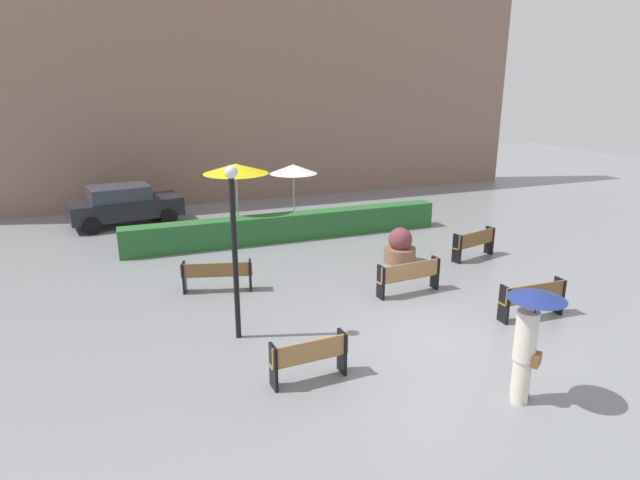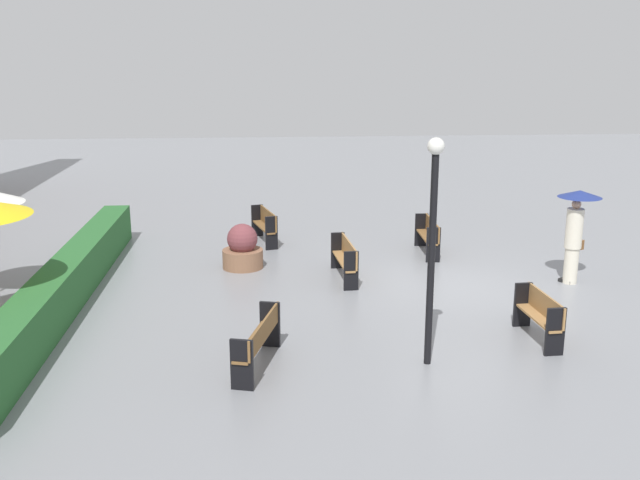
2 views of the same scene
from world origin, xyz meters
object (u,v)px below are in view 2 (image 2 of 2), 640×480
(bench_near_right, at_px, (429,234))
(planter_pot, at_px, (243,249))
(bench_far_left, at_px, (259,338))
(bench_near_left, at_px, (540,313))
(bench_mid_center, at_px, (346,257))
(bench_far_right, at_px, (265,223))
(pedestrian_with_umbrella, at_px, (576,224))
(lamp_post, at_px, (433,229))

(bench_near_right, distance_m, planter_pot, 4.93)
(bench_far_left, bearing_deg, bench_near_left, -81.45)
(bench_mid_center, height_order, planter_pot, planter_pot)
(bench_far_left, bearing_deg, planter_pot, 4.16)
(bench_near_left, xyz_separation_m, bench_far_left, (-0.77, 5.14, -0.01))
(bench_mid_center, distance_m, bench_far_right, 3.93)
(bench_near_left, height_order, pedestrian_with_umbrella, pedestrian_with_umbrella)
(bench_far_left, height_order, pedestrian_with_umbrella, pedestrian_with_umbrella)
(bench_far_left, bearing_deg, bench_mid_center, -22.83)
(bench_near_left, distance_m, bench_far_right, 8.97)
(bench_far_left, height_order, lamp_post, lamp_post)
(bench_far_left, bearing_deg, bench_near_right, -33.27)
(bench_near_left, relative_size, pedestrian_with_umbrella, 0.72)
(bench_near_left, bearing_deg, lamp_post, 110.57)
(bench_near_right, relative_size, planter_pot, 1.56)
(bench_near_right, height_order, planter_pot, planter_pot)
(bench_near_right, relative_size, lamp_post, 0.45)
(planter_pot, bearing_deg, bench_mid_center, -113.90)
(bench_far_left, distance_m, planter_pot, 5.85)
(bench_far_right, relative_size, pedestrian_with_umbrella, 0.80)
(bench_far_right, distance_m, planter_pot, 2.46)
(bench_far_left, relative_size, bench_far_right, 1.11)
(bench_near_right, xyz_separation_m, pedestrian_with_umbrella, (-2.68, -2.74, 0.85))
(bench_far_right, height_order, pedestrian_with_umbrella, pedestrian_with_umbrella)
(bench_near_right, distance_m, bench_far_right, 4.52)
(lamp_post, bearing_deg, bench_near_right, -12.86)
(bench_near_right, xyz_separation_m, bench_mid_center, (-1.98, 2.42, -0.00))
(bench_far_right, xyz_separation_m, lamp_post, (-8.31, -2.71, 1.83))
(bench_near_right, distance_m, pedestrian_with_umbrella, 3.93)
(bench_near_left, height_order, bench_far_left, bench_near_left)
(pedestrian_with_umbrella, bearing_deg, lamp_post, 133.92)
(bench_near_left, xyz_separation_m, pedestrian_with_umbrella, (3.28, -2.02, 0.87))
(bench_near_left, distance_m, planter_pot, 7.52)
(bench_mid_center, bearing_deg, bench_near_right, -50.72)
(pedestrian_with_umbrella, bearing_deg, planter_pot, 76.79)
(pedestrian_with_umbrella, xyz_separation_m, planter_pot, (1.78, 7.58, -0.92))
(pedestrian_with_umbrella, height_order, lamp_post, lamp_post)
(bench_far_left, xyz_separation_m, lamp_post, (-0.08, -2.86, 1.86))
(bench_far_left, distance_m, bench_mid_center, 5.16)
(planter_pot, bearing_deg, pedestrian_with_umbrella, -103.21)
(bench_near_left, xyz_separation_m, bench_near_right, (5.96, 0.72, 0.02))
(bench_far_left, relative_size, bench_mid_center, 1.02)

